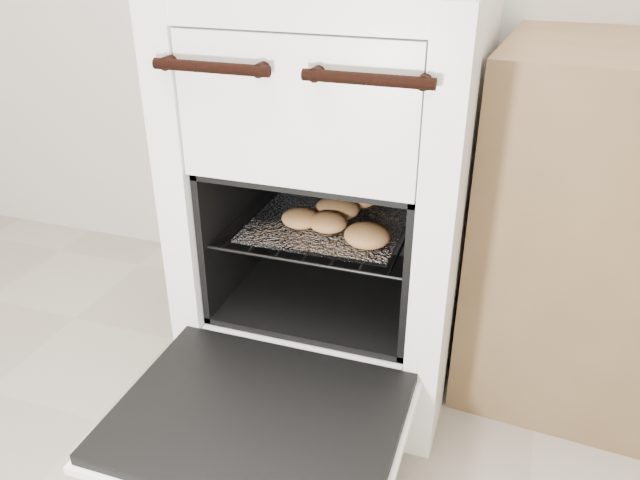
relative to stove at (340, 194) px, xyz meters
The scene contains 5 objects.
stove is the anchor object (origin of this frame).
oven_door 0.59m from the stove, 90.00° to the right, with size 0.57×0.44×0.04m.
oven_rack 0.08m from the stove, 90.00° to the right, with size 0.46×0.44×0.01m.
foil_sheet 0.10m from the stove, 90.00° to the right, with size 0.36×0.31×0.01m, color white.
baked_rolls 0.09m from the stove, 67.67° to the right, with size 0.29×0.35×0.05m.
Camera 1 is at (0.54, -0.21, 1.08)m, focal length 35.00 mm.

